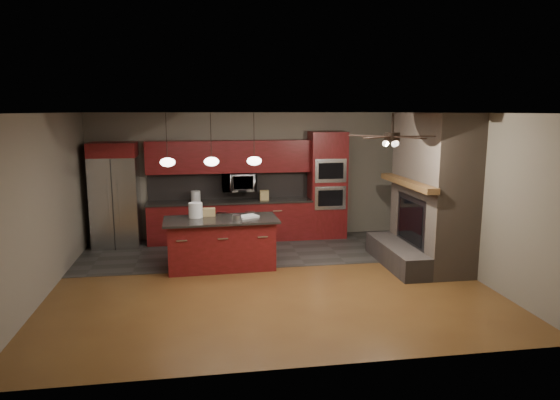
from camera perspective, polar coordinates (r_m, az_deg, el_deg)
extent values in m
plane|color=brown|center=(8.61, -1.34, -9.05)|extent=(7.00, 7.00, 0.00)
cube|color=white|center=(8.13, -1.42, 9.92)|extent=(7.00, 6.00, 0.02)
cube|color=#645B50|center=(11.20, -3.43, 2.79)|extent=(7.00, 0.02, 2.80)
cube|color=#645B50|center=(9.38, 20.33, 0.73)|extent=(0.02, 6.00, 2.80)
cube|color=#645B50|center=(8.53, -25.36, -0.50)|extent=(0.02, 6.00, 2.80)
cube|color=#302E2B|center=(10.31, -2.69, -5.77)|extent=(7.00, 2.40, 0.01)
cube|color=#6A594B|center=(9.54, 17.07, 1.07)|extent=(0.80, 2.00, 2.80)
cube|color=#433B37|center=(9.54, 13.16, -6.14)|extent=(0.50, 2.00, 0.40)
cube|color=#2D2D30|center=(9.49, 14.82, -2.40)|extent=(0.05, 1.20, 0.95)
cube|color=black|center=(9.48, 14.68, -2.41)|extent=(0.02, 1.00, 0.75)
cube|color=brown|center=(9.31, 14.35, 1.92)|extent=(0.22, 2.10, 0.10)
cube|color=maroon|center=(11.04, -5.68, -2.46)|extent=(3.55, 0.60, 0.86)
cube|color=black|center=(10.95, -5.72, -0.16)|extent=(3.59, 0.64, 0.04)
cube|color=black|center=(11.17, -5.84, 1.70)|extent=(3.55, 0.03, 0.60)
cube|color=maroon|center=(10.94, -5.85, 4.95)|extent=(3.55, 0.35, 0.70)
cube|color=maroon|center=(11.23, 5.40, 1.70)|extent=(0.80, 0.60, 2.38)
cube|color=silver|center=(10.98, 5.77, 0.23)|extent=(0.70, 0.03, 0.52)
cube|color=black|center=(10.96, 5.80, 0.22)|extent=(0.55, 0.02, 0.35)
cube|color=silver|center=(10.89, 5.83, 3.34)|extent=(0.70, 0.03, 0.52)
cube|color=black|center=(10.87, 5.85, 3.33)|extent=(0.55, 0.02, 0.35)
imported|color=silver|center=(10.95, -4.73, 2.07)|extent=(0.73, 0.41, 0.50)
cube|color=silver|center=(10.99, -18.27, -0.23)|extent=(0.95, 0.72, 1.90)
cube|color=#2D2D30|center=(10.64, -18.57, -0.58)|extent=(0.02, 0.02, 1.88)
cube|color=silver|center=(10.63, -19.13, -0.31)|extent=(0.03, 0.03, 0.95)
cube|color=silver|center=(10.60, -18.06, -0.28)|extent=(0.03, 0.03, 0.95)
cube|color=maroon|center=(10.85, -18.59, 5.48)|extent=(0.95, 0.72, 0.30)
cube|color=maroon|center=(9.15, -6.71, -5.07)|extent=(1.91, 0.84, 0.88)
cube|color=black|center=(9.04, -6.77, -2.26)|extent=(2.07, 0.99, 0.04)
cylinder|color=silver|center=(9.18, -9.63, -1.15)|extent=(0.33, 0.33, 0.27)
cylinder|color=#9E9EA2|center=(8.79, -4.96, -2.09)|extent=(0.17, 0.17, 0.11)
cube|color=silver|center=(9.10, -3.71, -1.89)|extent=(0.43, 0.37, 0.04)
cube|color=olive|center=(9.29, -8.11, -1.38)|extent=(0.23, 0.17, 0.14)
cylinder|color=silver|center=(10.91, -9.61, 0.43)|extent=(0.25, 0.25, 0.23)
cube|color=tan|center=(10.95, -1.82, 0.55)|extent=(0.20, 0.15, 0.21)
cylinder|color=black|center=(8.79, -12.84, 7.15)|extent=(0.01, 0.01, 0.78)
ellipsoid|color=white|center=(8.82, -12.73, 4.23)|extent=(0.26, 0.26, 0.16)
cylinder|color=black|center=(8.77, -7.91, 7.30)|extent=(0.01, 0.01, 0.78)
ellipsoid|color=white|center=(8.80, -7.84, 4.37)|extent=(0.26, 0.26, 0.16)
cylinder|color=black|center=(8.82, -2.99, 7.40)|extent=(0.01, 0.01, 0.78)
ellipsoid|color=white|center=(8.85, -2.97, 4.49)|extent=(0.26, 0.26, 0.16)
cylinder|color=black|center=(7.81, 12.75, 8.57)|extent=(0.04, 0.04, 0.30)
cylinder|color=black|center=(7.82, 12.70, 7.11)|extent=(0.24, 0.24, 0.12)
cube|color=black|center=(7.97, 15.26, 7.05)|extent=(0.60, 0.12, 0.01)
cube|color=black|center=(8.20, 12.53, 7.24)|extent=(0.30, 0.61, 0.01)
cube|color=black|center=(7.92, 10.01, 7.23)|extent=(0.56, 0.45, 0.01)
cube|color=black|center=(7.50, 11.13, 7.04)|extent=(0.56, 0.45, 0.01)
cube|color=black|center=(7.53, 14.55, 6.92)|extent=(0.30, 0.61, 0.01)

